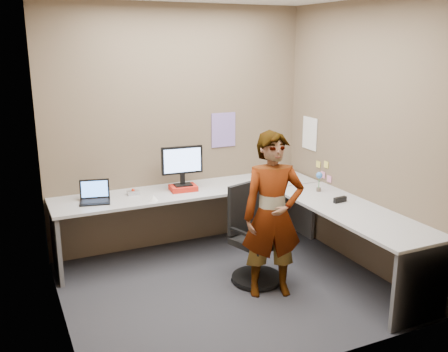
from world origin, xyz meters
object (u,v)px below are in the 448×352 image
desk (250,212)px  monitor (182,162)px  office_chair (253,243)px  person (273,215)px

desk → monitor: bearing=130.9°
desk → monitor: monitor is taller
office_chair → person: person is taller
office_chair → person: (0.03, -0.31, 0.38)m
monitor → office_chair: 1.19m
desk → office_chair: 0.40m
person → monitor: bearing=125.7°
office_chair → person: size_ratio=0.62×
person → desk: bearing=97.9°
monitor → office_chair: bearing=-62.7°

